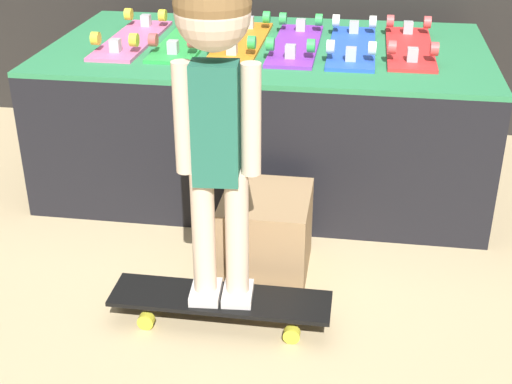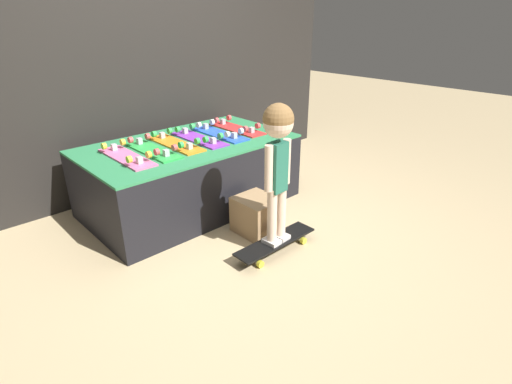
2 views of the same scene
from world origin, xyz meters
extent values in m
plane|color=tan|center=(0.00, 0.00, 0.00)|extent=(16.00, 16.00, 0.00)
cube|color=black|center=(0.00, 0.67, 0.29)|extent=(1.81, 1.03, 0.58)
cube|color=#2D7F4C|center=(0.00, 0.67, 0.59)|extent=(1.81, 1.03, 0.02)
cube|color=pink|center=(-0.58, 0.65, 0.61)|extent=(0.19, 0.64, 0.01)
cube|color=#B7B7BC|center=(-0.58, 0.86, 0.64)|extent=(0.04, 0.04, 0.05)
cylinder|color=yellow|center=(-0.50, 0.86, 0.67)|extent=(0.03, 0.05, 0.05)
cylinder|color=yellow|center=(-0.66, 0.86, 0.67)|extent=(0.03, 0.05, 0.05)
cube|color=#B7B7BC|center=(-0.58, 0.44, 0.64)|extent=(0.04, 0.04, 0.05)
cylinder|color=yellow|center=(-0.50, 0.44, 0.67)|extent=(0.03, 0.05, 0.05)
cylinder|color=yellow|center=(-0.66, 0.44, 0.67)|extent=(0.03, 0.05, 0.05)
cube|color=green|center=(-0.35, 0.66, 0.61)|extent=(0.19, 0.64, 0.01)
cube|color=#B7B7BC|center=(-0.35, 0.87, 0.64)|extent=(0.04, 0.04, 0.05)
cylinder|color=#D84C4C|center=(-0.27, 0.87, 0.67)|extent=(0.03, 0.05, 0.05)
cylinder|color=#D84C4C|center=(-0.43, 0.87, 0.67)|extent=(0.03, 0.05, 0.05)
cube|color=#B7B7BC|center=(-0.35, 0.45, 0.64)|extent=(0.04, 0.04, 0.05)
cylinder|color=#D84C4C|center=(-0.27, 0.45, 0.67)|extent=(0.03, 0.05, 0.05)
cylinder|color=#D84C4C|center=(-0.43, 0.45, 0.67)|extent=(0.03, 0.05, 0.05)
cube|color=orange|center=(-0.12, 0.68, 0.61)|extent=(0.19, 0.64, 0.01)
cube|color=#B7B7BC|center=(-0.12, 0.90, 0.64)|extent=(0.04, 0.04, 0.05)
cylinder|color=green|center=(-0.04, 0.90, 0.67)|extent=(0.03, 0.05, 0.05)
cylinder|color=green|center=(-0.20, 0.90, 0.67)|extent=(0.03, 0.05, 0.05)
cube|color=#B7B7BC|center=(-0.12, 0.47, 0.64)|extent=(0.04, 0.04, 0.05)
cylinder|color=green|center=(-0.04, 0.47, 0.67)|extent=(0.03, 0.05, 0.05)
cylinder|color=green|center=(-0.20, 0.47, 0.67)|extent=(0.03, 0.05, 0.05)
cube|color=purple|center=(0.12, 0.67, 0.61)|extent=(0.19, 0.64, 0.01)
cube|color=#B7B7BC|center=(0.12, 0.88, 0.64)|extent=(0.04, 0.04, 0.05)
cylinder|color=green|center=(0.20, 0.88, 0.67)|extent=(0.03, 0.05, 0.05)
cylinder|color=green|center=(0.04, 0.88, 0.67)|extent=(0.03, 0.05, 0.05)
cube|color=#B7B7BC|center=(0.12, 0.46, 0.64)|extent=(0.04, 0.04, 0.05)
cylinder|color=green|center=(0.20, 0.46, 0.67)|extent=(0.03, 0.05, 0.05)
cylinder|color=green|center=(0.04, 0.46, 0.67)|extent=(0.03, 0.05, 0.05)
cube|color=blue|center=(0.35, 0.67, 0.61)|extent=(0.19, 0.64, 0.01)
cube|color=#B7B7BC|center=(0.35, 0.88, 0.64)|extent=(0.04, 0.04, 0.05)
cylinder|color=white|center=(0.43, 0.88, 0.67)|extent=(0.03, 0.05, 0.05)
cylinder|color=white|center=(0.27, 0.88, 0.67)|extent=(0.03, 0.05, 0.05)
cube|color=#B7B7BC|center=(0.35, 0.46, 0.64)|extent=(0.04, 0.04, 0.05)
cylinder|color=white|center=(0.43, 0.46, 0.67)|extent=(0.03, 0.05, 0.05)
cylinder|color=white|center=(0.27, 0.46, 0.67)|extent=(0.03, 0.05, 0.05)
cube|color=red|center=(0.58, 0.70, 0.61)|extent=(0.19, 0.64, 0.01)
cube|color=#B7B7BC|center=(0.58, 0.91, 0.64)|extent=(0.04, 0.04, 0.05)
cylinder|color=#D84C4C|center=(0.66, 0.91, 0.67)|extent=(0.03, 0.05, 0.05)
cylinder|color=#D84C4C|center=(0.50, 0.91, 0.67)|extent=(0.03, 0.05, 0.05)
cube|color=#B7B7BC|center=(0.58, 0.48, 0.64)|extent=(0.04, 0.04, 0.05)
cylinder|color=#D84C4C|center=(0.66, 0.48, 0.67)|extent=(0.03, 0.05, 0.05)
cylinder|color=#D84C4C|center=(0.50, 0.48, 0.67)|extent=(0.03, 0.05, 0.05)
cube|color=black|center=(0.00, -0.41, 0.08)|extent=(0.70, 0.17, 0.01)
cube|color=#B7B7BC|center=(0.24, -0.41, 0.05)|extent=(0.04, 0.04, 0.05)
cylinder|color=yellow|center=(0.24, -0.34, 0.03)|extent=(0.05, 0.03, 0.05)
cylinder|color=yellow|center=(0.24, -0.49, 0.03)|extent=(0.05, 0.03, 0.05)
cube|color=#B7B7BC|center=(-0.23, -0.41, 0.05)|extent=(0.04, 0.04, 0.05)
cylinder|color=yellow|center=(-0.23, -0.34, 0.03)|extent=(0.05, 0.03, 0.05)
cylinder|color=yellow|center=(-0.23, -0.49, 0.03)|extent=(0.05, 0.03, 0.05)
cube|color=silver|center=(0.06, -0.41, 0.11)|extent=(0.10, 0.13, 0.03)
cylinder|color=beige|center=(0.06, -0.41, 0.32)|extent=(0.07, 0.07, 0.41)
cube|color=silver|center=(-0.05, -0.42, 0.11)|extent=(0.10, 0.13, 0.03)
cylinder|color=beige|center=(-0.05, -0.42, 0.32)|extent=(0.07, 0.07, 0.41)
cube|color=#236651|center=(0.00, -0.41, 0.67)|extent=(0.14, 0.10, 0.35)
cylinder|color=beige|center=(0.10, -0.41, 0.69)|extent=(0.06, 0.06, 0.32)
cylinder|color=beige|center=(-0.09, -0.42, 0.69)|extent=(0.06, 0.06, 0.32)
sphere|color=beige|center=(0.00, -0.41, 0.98)|extent=(0.20, 0.20, 0.20)
sphere|color=olive|center=(0.00, -0.41, 1.01)|extent=(0.21, 0.21, 0.21)
cube|color=#A37F56|center=(0.10, -0.10, 0.15)|extent=(0.30, 0.34, 0.30)
camera|label=1|loc=(0.39, -2.23, 1.40)|focal=50.00mm
camera|label=2|loc=(-1.84, -2.18, 1.64)|focal=28.00mm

